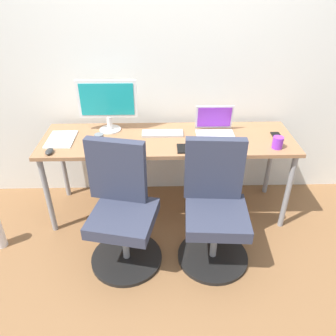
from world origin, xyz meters
The scene contains 16 objects.
ground_plane centered at (0.00, 0.00, 0.00)m, with size 5.28×5.28×0.00m, color brown.
back_wall centered at (0.00, 0.38, 1.30)m, with size 4.40×0.04×2.60m, color silver.
desk centered at (0.00, 0.00, 0.67)m, with size 2.05×0.60×0.74m.
office_chair_left centered at (-0.35, -0.55, 0.42)m, with size 0.54×0.54×0.94m.
office_chair_right centered at (0.33, -0.54, 0.42)m, with size 0.54×0.54×0.94m.
desktop_monitor centered at (-0.49, 0.16, 0.99)m, with size 0.48×0.18×0.43m.
open_laptop centered at (0.39, 0.06, 0.79)m, with size 0.31×0.26×0.23m.
keyboard_by_monitor centered at (-0.04, 0.07, 0.75)m, with size 0.34×0.12×0.02m, color #B7B7B7.
keyboard_by_laptop centered at (0.35, -0.19, 0.75)m, with size 0.34×0.12×0.02m, color #2D2D2D.
mouse_by_monitor centered at (-0.89, -0.23, 0.75)m, with size 0.06×0.10×0.03m, color #2D2D2D.
mouse_by_laptop centered at (-0.62, -0.10, 0.75)m, with size 0.06×0.10×0.03m, color #2D2D2D.
coffee_mug centered at (0.83, -0.19, 0.78)m, with size 0.08×0.08×0.09m, color purple.
pen_cup centered at (-0.53, -0.13, 0.79)m, with size 0.07×0.07×0.10m, color slate.
phone_near_laptop centered at (0.10, -0.19, 0.74)m, with size 0.07×0.14×0.01m, color black.
phone_near_monitor centered at (0.89, 0.00, 0.74)m, with size 0.07×0.14×0.01m, color black.
paper_pile centered at (-0.86, -0.02, 0.74)m, with size 0.21×0.30×0.01m, color white.
Camera 1 is at (-0.06, -2.40, 1.95)m, focal length 35.21 mm.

